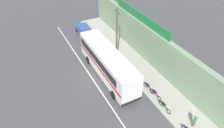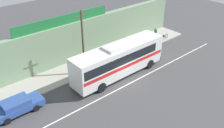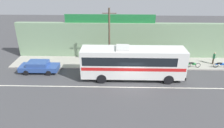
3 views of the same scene
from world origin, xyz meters
The scene contains 12 objects.
ground_plane centered at (0.00, 0.00, 0.00)m, with size 70.00×70.00×0.00m, color #444447.
sidewalk_slab centered at (0.00, 5.20, 0.07)m, with size 30.00×3.60×0.14m, color #A8A399.
storefront_facade centered at (0.00, 7.35, 2.40)m, with size 30.00×0.70×4.80m, color gray.
storefront_billboard centered at (-2.47, 7.35, 5.35)m, with size 11.77×0.12×1.10m, color #1E7538.
road_center_stripe centered at (0.00, -0.80, 0.00)m, with size 30.00×0.14×0.01m, color silver.
intercity_bus centered at (0.16, 1.17, 2.06)m, with size 11.20×2.60×3.78m.
parked_car centered at (-10.69, 2.42, 0.74)m, with size 4.52×1.88×1.37m.
utility_pole centered at (-2.41, 3.85, 3.87)m, with size 1.60×0.22×7.20m.
motorcycle_green centered at (6.03, 4.12, 0.57)m, with size 1.87×0.56×0.94m.
motorcycle_red centered at (4.77, 4.05, 0.57)m, with size 1.85×0.56×0.94m.
motorcycle_purple centered at (7.85, 3.87, 0.57)m, with size 1.84×0.56×0.94m.
pedestrian_by_curb centered at (10.77, 4.99, 1.06)m, with size 0.30×0.48×1.59m.
Camera 1 is at (17.81, -7.39, 16.96)m, focal length 33.25 mm.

